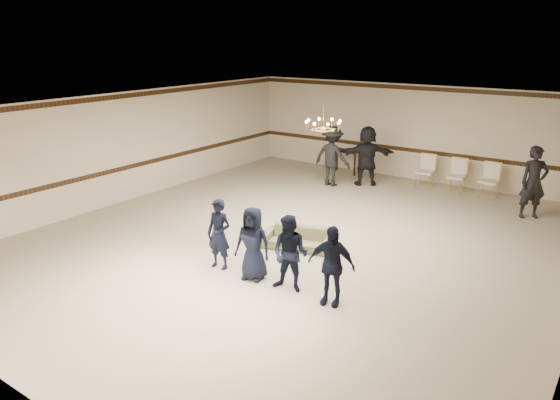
% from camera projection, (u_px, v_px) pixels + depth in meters
% --- Properties ---
extents(room, '(12.01, 14.01, 3.21)m').
position_uv_depth(room, '(300.00, 176.00, 12.22)').
color(room, tan).
rests_on(room, ground).
extents(chair_rail, '(12.00, 0.02, 0.14)m').
position_uv_depth(chair_rail, '(411.00, 150.00, 17.85)').
color(chair_rail, '#382110').
rests_on(chair_rail, wall_back).
extents(crown_molding, '(12.00, 0.02, 0.14)m').
position_uv_depth(crown_molding, '(416.00, 88.00, 17.22)').
color(crown_molding, '#382110').
rests_on(crown_molding, wall_back).
extents(chandelier, '(0.94, 0.94, 0.89)m').
position_uv_depth(chandelier, '(324.00, 116.00, 12.61)').
color(chandelier, '#B18B38').
rests_on(chandelier, ceiling).
extents(boy_a, '(0.59, 0.43, 1.52)m').
position_uv_depth(boy_a, '(219.00, 234.00, 10.97)').
color(boy_a, black).
rests_on(boy_a, floor).
extents(boy_b, '(0.83, 0.64, 1.52)m').
position_uv_depth(boy_b, '(253.00, 244.00, 10.48)').
color(boy_b, black).
rests_on(boy_b, floor).
extents(boy_c, '(0.82, 0.68, 1.52)m').
position_uv_depth(boy_c, '(290.00, 254.00, 9.98)').
color(boy_c, black).
rests_on(boy_c, floor).
extents(boy_d, '(0.95, 0.53, 1.52)m').
position_uv_depth(boy_d, '(331.00, 265.00, 9.49)').
color(boy_d, black).
rests_on(boy_d, floor).
extents(settee, '(1.82, 1.10, 0.50)m').
position_uv_depth(settee, '(298.00, 238.00, 12.15)').
color(settee, '#7D7B53').
rests_on(settee, floor).
extents(adult_left, '(1.30, 0.78, 1.97)m').
position_uv_depth(adult_left, '(332.00, 156.00, 17.04)').
color(adult_left, black).
rests_on(adult_left, floor).
extents(adult_mid, '(1.85, 1.48, 1.97)m').
position_uv_depth(adult_mid, '(367.00, 156.00, 17.09)').
color(adult_mid, black).
rests_on(adult_mid, floor).
extents(adult_right, '(0.86, 0.80, 1.97)m').
position_uv_depth(adult_right, '(534.00, 182.00, 13.99)').
color(adult_right, black).
rests_on(adult_right, floor).
extents(banquet_chair_left, '(0.56, 0.56, 1.06)m').
position_uv_depth(banquet_chair_left, '(425.00, 172.00, 16.92)').
color(banquet_chair_left, beige).
rests_on(banquet_chair_left, floor).
extents(banquet_chair_mid, '(0.55, 0.55, 1.06)m').
position_uv_depth(banquet_chair_mid, '(456.00, 176.00, 16.37)').
color(banquet_chair_mid, beige).
rests_on(banquet_chair_mid, floor).
extents(banquet_chair_right, '(0.52, 0.52, 1.06)m').
position_uv_depth(banquet_chair_right, '(489.00, 181.00, 15.83)').
color(banquet_chair_right, beige).
rests_on(banquet_chair_right, floor).
extents(console_table, '(1.04, 0.52, 0.84)m').
position_uv_depth(console_table, '(346.00, 161.00, 18.75)').
color(console_table, black).
rests_on(console_table, floor).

